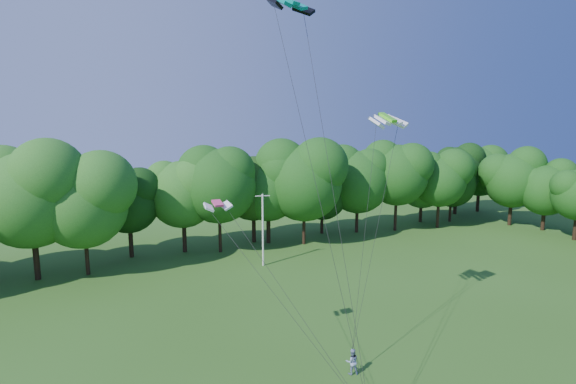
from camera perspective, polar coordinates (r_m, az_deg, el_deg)
name	(u,v)px	position (r m, az deg, el deg)	size (l,w,h in m)	color
utility_pole	(263,229)	(45.71, -3.21, -4.71)	(1.48, 0.40, 7.47)	silver
kite_flyer_right	(352,361)	(28.62, 8.13, -20.53)	(0.77, 0.60, 1.58)	#8E9DC5
kite_teal	(289,0)	(26.12, 0.18, 23.17)	(2.93, 1.89, 0.68)	#04827A
kite_green	(388,117)	(30.61, 12.53, 9.23)	(3.02, 1.80, 0.68)	#51D820
kite_pink	(218,203)	(26.11, -8.94, -1.41)	(1.59, 0.77, 0.32)	#D83C71
tree_back_center	(253,179)	(53.71, -4.44, 1.62)	(8.52, 8.52, 12.39)	black
tree_back_east	(423,175)	(67.08, 16.71, 2.09)	(7.58, 7.58, 11.03)	#322414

